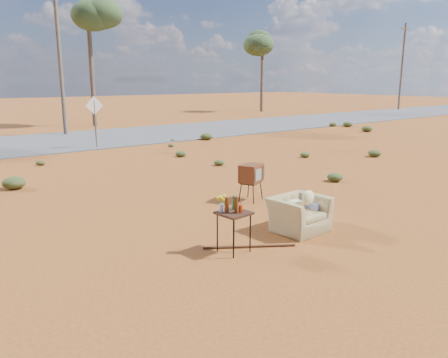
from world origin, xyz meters
TOP-DOWN VIEW (x-y plane):
  - ground at (0.00, 0.00)m, footprint 140.00×140.00m
  - highway at (0.00, 15.00)m, footprint 140.00×7.00m
  - armchair at (0.63, -0.43)m, footprint 1.23×0.82m
  - tv_unit at (1.25, 1.74)m, footprint 0.68×0.62m
  - side_table at (-1.15, -0.48)m, footprint 0.53×0.53m
  - rusty_bar at (-0.78, -0.54)m, footprint 1.39×0.91m
  - road_sign at (1.50, 12.00)m, footprint 0.78×0.06m
  - eucalyptus_center at (5.00, 21.00)m, footprint 3.20×3.20m
  - eucalyptus_right at (22.00, 24.00)m, footprint 3.20×3.20m
  - utility_pole_center at (2.00, 17.50)m, footprint 1.40×0.20m
  - utility_pole_east at (34.00, 17.50)m, footprint 1.40×0.20m
  - scrub_patch at (-0.82, 4.41)m, footprint 17.49×8.07m

SIDE VIEW (x-z plane):
  - ground at x=0.00m, z-range 0.00..0.00m
  - highway at x=0.00m, z-range 0.00..0.04m
  - rusty_bar at x=-0.78m, z-range 0.00..0.04m
  - scrub_patch at x=-0.82m, z-range -0.03..0.30m
  - armchair at x=0.63m, z-range -0.03..0.86m
  - tv_unit at x=1.25m, z-range 0.22..1.10m
  - side_table at x=-1.15m, z-range 0.23..1.22m
  - road_sign at x=1.50m, z-range 0.41..2.60m
  - utility_pole_center at x=2.00m, z-range 0.15..8.15m
  - utility_pole_east at x=34.00m, z-range 0.15..8.15m
  - eucalyptus_right at x=22.00m, z-range 2.39..9.49m
  - eucalyptus_center at x=5.00m, z-range 2.63..10.23m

